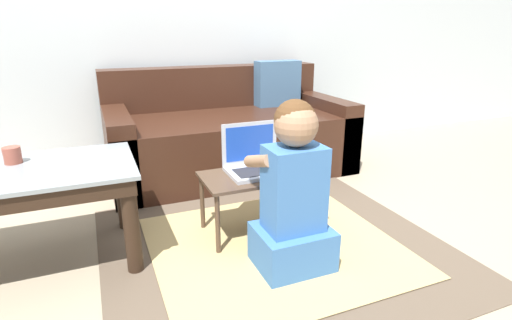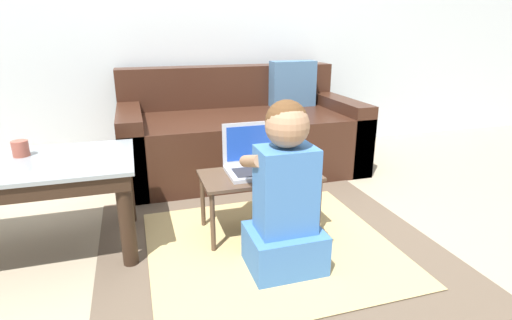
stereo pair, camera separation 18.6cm
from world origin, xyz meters
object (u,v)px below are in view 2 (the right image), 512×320
object	(u,v)px
couch	(240,133)
cup_on_table	(20,149)
laptop_desk	(260,181)
laptop	(256,164)
coffee_table	(23,179)
person_seated	(285,196)
computer_mouse	(298,167)

from	to	relation	value
couch	cup_on_table	world-z (taller)	couch
couch	laptop_desk	world-z (taller)	couch
couch	cup_on_table	bearing A→B (deg)	-147.38
laptop	cup_on_table	size ratio (longest dim) A/B	4.16
laptop_desk	coffee_table	bearing A→B (deg)	174.98
couch	person_seated	size ratio (longest dim) A/B	2.26
person_seated	cup_on_table	world-z (taller)	person_seated
laptop	person_seated	xyz separation A→B (m)	(0.01, -0.40, -0.02)
laptop_desk	computer_mouse	world-z (taller)	computer_mouse
computer_mouse	cup_on_table	world-z (taller)	cup_on_table
computer_mouse	person_seated	size ratio (longest dim) A/B	0.13
coffee_table	person_seated	distance (m)	1.20
laptop	computer_mouse	world-z (taller)	laptop
coffee_table	computer_mouse	distance (m)	1.32
couch	computer_mouse	distance (m)	1.05
computer_mouse	cup_on_table	bearing A→B (deg)	170.60
computer_mouse	coffee_table	bearing A→B (deg)	175.24
laptop_desk	computer_mouse	bearing A→B (deg)	-3.38
coffee_table	laptop	world-z (taller)	laptop
laptop_desk	person_seated	world-z (taller)	person_seated
cup_on_table	person_seated	bearing A→B (deg)	-27.00
cup_on_table	couch	bearing A→B (deg)	32.62
computer_mouse	cup_on_table	xyz separation A→B (m)	(-1.33, 0.22, 0.16)
couch	person_seated	xyz separation A→B (m)	(-0.17, -1.40, 0.08)
laptop	laptop_desk	bearing A→B (deg)	-81.03
couch	laptop_desk	xyz separation A→B (m)	(-0.17, -1.03, 0.01)
computer_mouse	person_seated	distance (m)	0.41
computer_mouse	laptop	bearing A→B (deg)	166.30
coffee_table	laptop	bearing A→B (deg)	-2.97
coffee_table	person_seated	xyz separation A→B (m)	(1.11, -0.46, -0.04)
laptop_desk	laptop	distance (m)	0.09
person_seated	cup_on_table	xyz separation A→B (m)	(-1.12, 0.57, 0.15)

